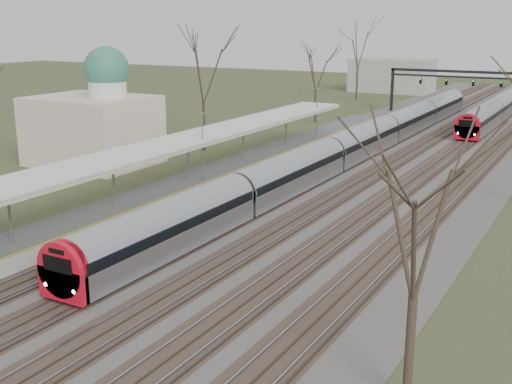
{
  "coord_description": "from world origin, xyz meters",
  "views": [
    {
      "loc": [
        17.78,
        -3.53,
        12.21
      ],
      "look_at": [
        -1.1,
        30.06,
        2.0
      ],
      "focal_mm": 45.0,
      "sensor_mm": 36.0,
      "label": 1
    }
  ],
  "objects": [
    {
      "name": "platform",
      "position": [
        -9.05,
        37.5,
        0.5
      ],
      "size": [
        3.5,
        69.0,
        1.0
      ],
      "primitive_type": "cube",
      "color": "#9E9B93",
      "rests_on": "ground"
    },
    {
      "name": "tree_east_near",
      "position": [
        13.0,
        15.0,
        6.55
      ],
      "size": [
        4.5,
        4.5,
        9.27
      ],
      "color": "#2D231C",
      "rests_on": "ground"
    },
    {
      "name": "dome_building",
      "position": [
        -21.71,
        38.0,
        3.72
      ],
      "size": [
        10.0,
        8.0,
        10.3
      ],
      "color": "beige",
      "rests_on": "ground"
    },
    {
      "name": "tree_west_far",
      "position": [
        -17.0,
        48.0,
        8.02
      ],
      "size": [
        5.5,
        5.5,
        11.33
      ],
      "color": "#2D231C",
      "rests_on": "ground"
    },
    {
      "name": "train_far",
      "position": [
        4.5,
        94.81,
        1.48
      ],
      "size": [
        2.62,
        60.21,
        3.05
      ],
      "color": "#AAADB5",
      "rests_on": "ground"
    },
    {
      "name": "signal_gantry",
      "position": [
        0.29,
        84.99,
        4.91
      ],
      "size": [
        21.0,
        0.59,
        6.08
      ],
      "color": "black",
      "rests_on": "ground"
    },
    {
      "name": "train_near",
      "position": [
        -2.5,
        52.36,
        1.48
      ],
      "size": [
        2.62,
        75.21,
        3.05
      ],
      "color": "#AAADB5",
      "rests_on": "ground"
    },
    {
      "name": "canopy",
      "position": [
        -9.05,
        32.99,
        3.93
      ],
      "size": [
        4.1,
        50.0,
        3.11
      ],
      "color": "slate",
      "rests_on": "platform"
    },
    {
      "name": "track_bed",
      "position": [
        0.26,
        55.0,
        0.06
      ],
      "size": [
        24.0,
        160.0,
        0.22
      ],
      "color": "#474442",
      "rests_on": "ground"
    }
  ]
}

